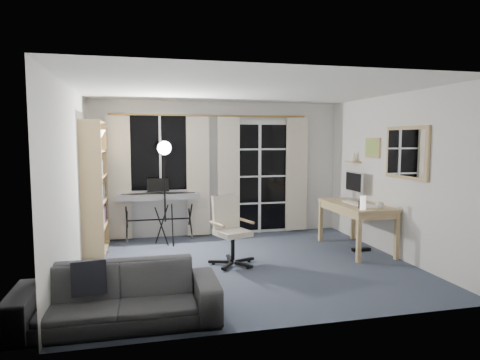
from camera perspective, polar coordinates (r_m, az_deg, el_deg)
The scene contains 17 objects.
floor at distance 6.05m, azimuth 0.81°, elevation -11.33°, with size 4.50×4.00×0.02m, color #3A4254.
window at distance 7.60m, azimuth -10.61°, elevation 3.59°, with size 1.20×0.08×1.40m.
french_door at distance 7.93m, azimuth 2.56°, elevation 0.33°, with size 1.32×0.09×2.11m.
curtains at distance 7.63m, azimuth -3.66°, elevation 0.63°, with size 3.60×0.07×2.13m.
bookshelf at distance 6.94m, azimuth -19.13°, elevation -1.28°, with size 0.34×0.95×2.02m.
torchiere_lamp at distance 6.71m, azimuth -18.65°, elevation 3.23°, with size 0.32×0.32×1.88m.
keyboard_piano at distance 7.38m, azimuth -10.81°, elevation -2.26°, with size 1.38×0.67×1.00m.
studio_light at distance 6.96m, azimuth -10.05°, elevation 2.63°, with size 0.30×0.35×1.75m.
office_chair at distance 6.01m, azimuth -1.53°, elevation -5.84°, with size 0.66×0.63×0.96m.
desk at distance 6.95m, azimuth 15.23°, elevation -3.80°, with size 0.69×1.37×0.73m.
monitor at distance 7.38m, azimuth 14.97°, elevation -0.36°, with size 0.18×0.53×0.46m.
desk_clutter at distance 6.73m, azimuth 15.68°, elevation -4.69°, with size 0.43×0.83×0.93m.
mug at distance 6.55m, azimuth 18.14°, elevation -3.11°, with size 0.12×0.09×0.12m, color silver.
wall_mirror at distance 6.41m, azimuth 21.32°, elevation 3.40°, with size 0.04×0.94×0.74m.
framed_print at distance 7.17m, azimuth 17.27°, elevation 4.12°, with size 0.03×0.42×0.32m.
wall_shelf at distance 7.58m, azimuth 14.85°, elevation 2.80°, with size 0.16×0.30×0.18m.
sofa at distance 4.30m, azimuth -15.99°, elevation -13.40°, with size 1.90×0.58×0.74m.
Camera 1 is at (-1.43, -5.61, 1.75)m, focal length 32.00 mm.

